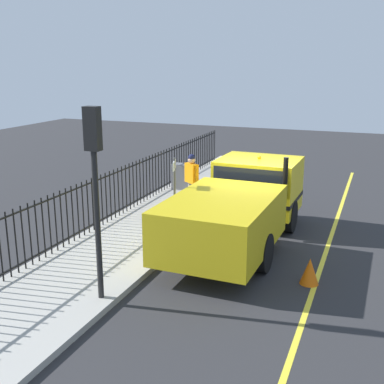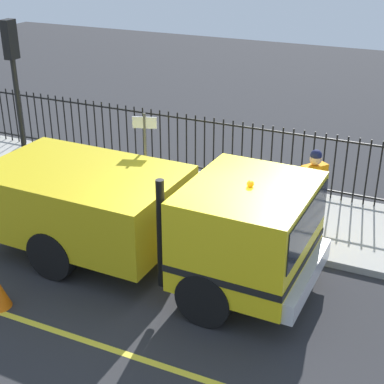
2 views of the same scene
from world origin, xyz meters
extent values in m
plane|color=#2B2B2D|center=(0.00, 0.00, 0.00)|extent=(47.02, 47.02, 0.00)
cube|color=#A3A099|center=(2.96, 0.00, 0.07)|extent=(2.97, 21.37, 0.14)
cube|color=yellow|center=(-2.28, 0.00, 0.00)|extent=(0.12, 19.24, 0.01)
cube|color=yellow|center=(0.01, -0.80, 1.28)|extent=(2.43, 2.06, 1.60)
cube|color=black|center=(0.01, -0.80, 1.63)|extent=(2.24, 2.09, 0.70)
cube|color=gold|center=(0.09, 2.59, 1.11)|extent=(2.46, 3.81, 1.26)
cube|color=silver|center=(-0.01, -1.88, 0.63)|extent=(2.27, 0.25, 0.36)
cube|color=black|center=(0.01, -0.80, 0.93)|extent=(2.45, 2.08, 0.12)
cylinder|color=black|center=(1.09, -0.52, 0.48)|extent=(0.32, 0.97, 0.96)
cylinder|color=black|center=(-1.05, -0.48, 0.48)|extent=(0.32, 0.97, 0.96)
cylinder|color=black|center=(1.16, 2.56, 0.48)|extent=(0.32, 0.97, 0.96)
cylinder|color=black|center=(-0.99, 2.61, 0.48)|extent=(0.32, 0.97, 0.96)
sphere|color=orange|center=(0.01, -0.80, 2.13)|extent=(0.12, 0.12, 0.12)
cylinder|color=black|center=(-1.00, 0.33, 1.44)|extent=(0.14, 0.14, 1.92)
cube|color=orange|center=(2.42, -1.32, 1.34)|extent=(0.56, 0.49, 0.65)
sphere|color=tan|center=(2.42, -1.32, 1.78)|extent=(0.24, 0.24, 0.24)
sphere|color=#14193F|center=(2.42, -1.32, 1.86)|extent=(0.23, 0.23, 0.23)
cylinder|color=tan|center=(2.49, -1.37, 0.58)|extent=(0.13, 0.13, 0.87)
cylinder|color=tan|center=(2.34, -1.27, 0.58)|extent=(0.13, 0.13, 0.87)
cylinder|color=orange|center=(2.65, -1.49, 1.30)|extent=(0.09, 0.09, 0.61)
cylinder|color=orange|center=(2.18, -1.15, 1.30)|extent=(0.09, 0.09, 0.61)
cylinder|color=black|center=(4.25, -9.08, 0.93)|extent=(0.04, 0.04, 1.56)
cylinder|color=black|center=(4.25, -8.83, 0.93)|extent=(0.04, 0.04, 1.56)
cylinder|color=black|center=(4.25, -8.59, 0.93)|extent=(0.04, 0.04, 1.56)
cylinder|color=black|center=(4.25, -8.34, 0.93)|extent=(0.04, 0.04, 1.56)
cylinder|color=black|center=(4.25, -8.09, 0.93)|extent=(0.04, 0.04, 1.56)
cylinder|color=black|center=(4.25, -7.84, 0.93)|extent=(0.04, 0.04, 1.56)
cylinder|color=black|center=(4.25, -7.59, 0.93)|extent=(0.04, 0.04, 1.56)
cylinder|color=black|center=(4.25, -7.34, 0.93)|extent=(0.04, 0.04, 1.56)
cylinder|color=black|center=(4.25, -7.09, 0.93)|extent=(0.04, 0.04, 1.56)
cylinder|color=black|center=(4.25, -6.84, 0.93)|extent=(0.04, 0.04, 1.56)
cylinder|color=black|center=(4.25, -6.59, 0.93)|extent=(0.04, 0.04, 1.56)
cylinder|color=black|center=(4.25, -6.35, 0.93)|extent=(0.04, 0.04, 1.56)
cylinder|color=black|center=(4.25, -6.10, 0.93)|extent=(0.04, 0.04, 1.56)
cylinder|color=black|center=(4.25, -5.85, 0.93)|extent=(0.04, 0.04, 1.56)
cylinder|color=black|center=(4.25, -5.60, 0.93)|extent=(0.04, 0.04, 1.56)
cylinder|color=black|center=(4.25, -5.35, 0.93)|extent=(0.04, 0.04, 1.56)
cylinder|color=black|center=(4.25, -5.10, 0.93)|extent=(0.04, 0.04, 1.56)
cylinder|color=black|center=(4.25, -4.85, 0.93)|extent=(0.04, 0.04, 1.56)
cylinder|color=black|center=(4.25, -4.60, 0.93)|extent=(0.04, 0.04, 1.56)
cylinder|color=black|center=(4.25, -4.35, 0.93)|extent=(0.04, 0.04, 1.56)
cylinder|color=black|center=(4.25, -4.11, 0.93)|extent=(0.04, 0.04, 1.56)
cylinder|color=black|center=(4.25, -3.86, 0.93)|extent=(0.04, 0.04, 1.56)
cylinder|color=black|center=(4.25, -3.61, 0.93)|extent=(0.04, 0.04, 1.56)
cylinder|color=black|center=(4.25, -3.36, 0.93)|extent=(0.04, 0.04, 1.56)
cylinder|color=black|center=(4.25, -3.11, 0.93)|extent=(0.04, 0.04, 1.56)
cylinder|color=black|center=(4.25, -2.86, 0.93)|extent=(0.04, 0.04, 1.56)
cylinder|color=black|center=(4.25, -2.61, 0.93)|extent=(0.04, 0.04, 1.56)
cylinder|color=black|center=(4.25, -2.36, 0.93)|extent=(0.04, 0.04, 1.56)
cylinder|color=black|center=(4.25, -2.12, 0.93)|extent=(0.04, 0.04, 1.56)
cylinder|color=black|center=(4.25, -1.87, 0.93)|extent=(0.04, 0.04, 1.56)
cylinder|color=black|center=(4.25, -1.62, 0.93)|extent=(0.04, 0.04, 1.56)
cylinder|color=black|center=(4.25, -1.37, 0.93)|extent=(0.04, 0.04, 1.56)
cylinder|color=black|center=(4.25, -1.12, 0.93)|extent=(0.04, 0.04, 1.56)
cylinder|color=black|center=(4.25, -0.87, 0.93)|extent=(0.04, 0.04, 1.56)
cylinder|color=black|center=(4.25, -0.62, 0.93)|extent=(0.04, 0.04, 1.56)
cylinder|color=black|center=(4.25, -0.37, 0.93)|extent=(0.04, 0.04, 1.56)
cylinder|color=black|center=(4.25, -0.12, 0.93)|extent=(0.04, 0.04, 1.56)
cylinder|color=black|center=(4.25, 0.12, 0.93)|extent=(0.04, 0.04, 1.56)
cylinder|color=black|center=(4.25, 0.37, 0.93)|extent=(0.04, 0.04, 1.56)
cylinder|color=black|center=(4.25, 0.62, 0.93)|extent=(0.04, 0.04, 1.56)
cylinder|color=black|center=(4.25, 0.87, 0.93)|extent=(0.04, 0.04, 1.56)
cylinder|color=black|center=(4.25, 1.12, 0.93)|extent=(0.04, 0.04, 1.56)
cylinder|color=black|center=(4.25, 1.37, 0.93)|extent=(0.04, 0.04, 1.56)
cylinder|color=black|center=(4.25, 1.62, 0.93)|extent=(0.04, 0.04, 1.56)
cylinder|color=black|center=(4.25, 1.87, 0.93)|extent=(0.04, 0.04, 1.56)
cylinder|color=black|center=(4.25, 2.12, 0.93)|extent=(0.04, 0.04, 1.56)
cylinder|color=black|center=(4.25, 2.36, 0.93)|extent=(0.04, 0.04, 1.56)
cylinder|color=black|center=(4.25, 2.61, 0.93)|extent=(0.04, 0.04, 1.56)
cylinder|color=black|center=(4.25, 2.86, 0.93)|extent=(0.04, 0.04, 1.56)
cylinder|color=black|center=(4.25, 3.11, 0.93)|extent=(0.04, 0.04, 1.56)
cylinder|color=black|center=(4.25, 3.36, 0.93)|extent=(0.04, 0.04, 1.56)
cylinder|color=black|center=(4.25, 3.61, 0.93)|extent=(0.04, 0.04, 1.56)
cylinder|color=black|center=(4.25, 3.86, 0.93)|extent=(0.04, 0.04, 1.56)
cylinder|color=black|center=(4.25, 4.11, 0.93)|extent=(0.04, 0.04, 1.56)
cylinder|color=black|center=(4.25, 4.35, 0.93)|extent=(0.04, 0.04, 1.56)
cylinder|color=black|center=(4.25, 4.60, 0.93)|extent=(0.04, 0.04, 1.56)
cylinder|color=black|center=(4.25, 4.85, 0.93)|extent=(0.04, 0.04, 1.56)
cylinder|color=black|center=(4.25, 5.10, 0.93)|extent=(0.04, 0.04, 1.56)
cylinder|color=black|center=(4.25, 5.35, 0.93)|extent=(0.04, 0.04, 1.56)
cylinder|color=black|center=(4.25, 5.60, 0.93)|extent=(0.04, 0.04, 1.56)
cube|color=black|center=(4.25, 0.00, 1.58)|extent=(0.04, 18.17, 0.04)
cube|color=black|center=(4.25, 0.00, 0.33)|extent=(0.04, 18.17, 0.04)
cylinder|color=black|center=(1.79, 5.46, 2.13)|extent=(0.12, 0.12, 3.97)
cube|color=black|center=(1.79, 5.46, 3.68)|extent=(0.30, 0.22, 0.85)
sphere|color=red|center=(1.79, 5.46, 3.94)|extent=(0.16, 0.16, 0.16)
sphere|color=yellow|center=(1.79, 5.46, 3.68)|extent=(0.16, 0.16, 0.16)
sphere|color=green|center=(1.79, 5.46, 3.43)|extent=(0.16, 0.16, 0.16)
cube|color=slate|center=(3.62, -3.53, 0.64)|extent=(0.86, 0.45, 0.98)
cone|color=orange|center=(-2.14, 2.91, 0.31)|extent=(0.43, 0.43, 0.62)
cylinder|color=#4C4C4C|center=(1.58, 2.04, 1.33)|extent=(0.06, 0.06, 2.37)
cube|color=white|center=(1.58, 2.04, 2.32)|extent=(0.18, 0.49, 0.24)
camera|label=1|loc=(-3.38, 13.43, 4.92)|focal=45.59mm
camera|label=2|loc=(-8.11, -3.51, 5.96)|focal=53.73mm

